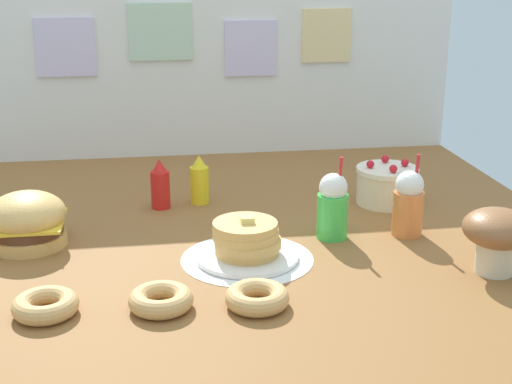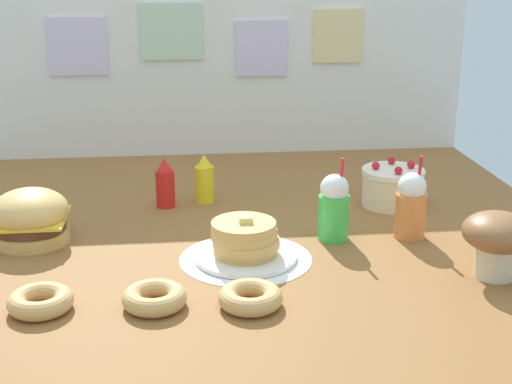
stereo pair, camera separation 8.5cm
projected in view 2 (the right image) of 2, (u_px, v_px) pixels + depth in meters
ground_plane at (234, 253)px, 2.10m from camera, size 2.13×2.18×0.02m
back_wall at (212, 49)px, 2.98m from camera, size 2.13×0.04×0.89m
doily_mat at (246, 259)px, 2.03m from camera, size 0.37×0.37×0.00m
burger at (30, 217)px, 2.14m from camera, size 0.23×0.23×0.16m
pancake_stack at (245, 242)px, 2.02m from camera, size 0.29×0.29×0.12m
layer_cake at (392, 187)px, 2.45m from camera, size 0.21×0.21×0.15m
ketchup_bottle at (165, 184)px, 2.44m from camera, size 0.06×0.06×0.17m
mustard_bottle at (205, 180)px, 2.48m from camera, size 0.06×0.06×0.17m
cream_soda_cup at (334, 207)px, 2.15m from camera, size 0.09×0.09×0.26m
orange_float_cup at (411, 206)px, 2.17m from camera, size 0.09×0.09×0.26m
donut_pink_glaze at (40, 301)px, 1.74m from camera, size 0.16×0.16×0.05m
donut_chocolate at (154, 297)px, 1.75m from camera, size 0.16×0.16×0.05m
donut_vanilla at (250, 297)px, 1.75m from camera, size 0.16×0.16×0.05m
mushroom_stool at (497, 238)px, 1.89m from camera, size 0.19×0.19×0.18m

